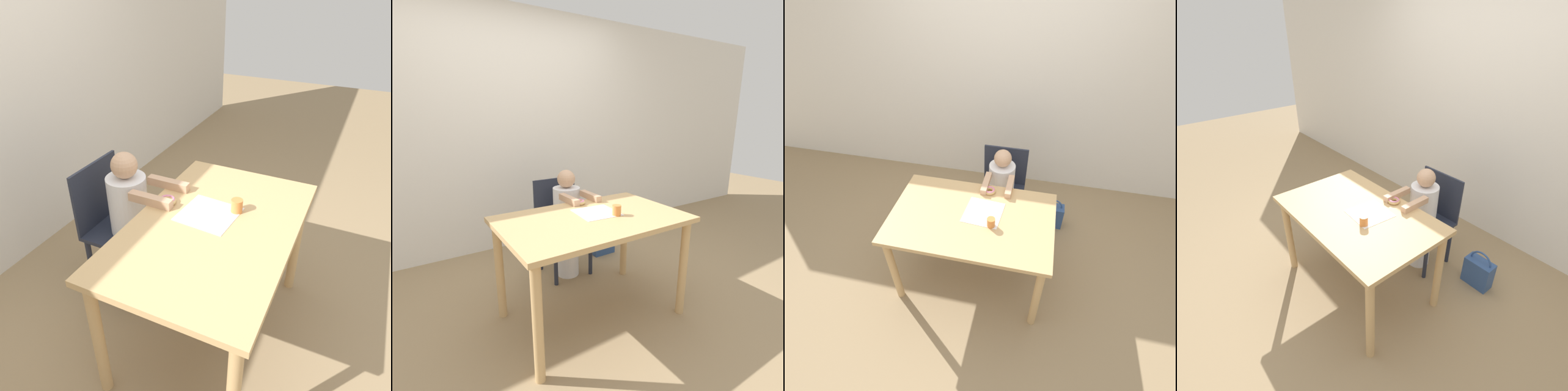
{
  "view_description": "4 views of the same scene",
  "coord_description": "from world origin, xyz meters",
  "views": [
    {
      "loc": [
        -1.45,
        -0.59,
        1.88
      ],
      "look_at": [
        0.04,
        0.12,
        0.89
      ],
      "focal_mm": 35.0,
      "sensor_mm": 36.0,
      "label": 1
    },
    {
      "loc": [
        -1.09,
        -1.66,
        1.46
      ],
      "look_at": [
        0.04,
        0.12,
        0.89
      ],
      "focal_mm": 28.0,
      "sensor_mm": 36.0,
      "label": 2
    },
    {
      "loc": [
        0.42,
        -1.58,
        2.45
      ],
      "look_at": [
        0.04,
        0.12,
        0.89
      ],
      "focal_mm": 28.0,
      "sensor_mm": 36.0,
      "label": 3
    },
    {
      "loc": [
        1.56,
        -1.14,
        2.07
      ],
      "look_at": [
        0.04,
        0.12,
        0.89
      ],
      "focal_mm": 28.0,
      "sensor_mm": 36.0,
      "label": 4
    }
  ],
  "objects": [
    {
      "name": "dining_table",
      "position": [
        0.0,
        0.0,
        0.66
      ],
      "size": [
        1.26,
        0.8,
        0.77
      ],
      "color": "tan",
      "rests_on": "ground_plane"
    },
    {
      "name": "ground_plane",
      "position": [
        0.0,
        0.0,
        0.0
      ],
      "size": [
        12.0,
        12.0,
        0.0
      ],
      "primitive_type": "plane",
      "color": "#997F5B"
    },
    {
      "name": "chair",
      "position": [
        0.13,
        0.73,
        0.47
      ],
      "size": [
        0.42,
        0.39,
        0.87
      ],
      "color": "#232838",
      "rests_on": "ground_plane"
    },
    {
      "name": "handbag",
      "position": [
        0.66,
        0.8,
        0.14
      ],
      "size": [
        0.24,
        0.13,
        0.36
      ],
      "color": "#2D4C84",
      "rests_on": "ground_plane"
    },
    {
      "name": "cup",
      "position": [
        0.16,
        -0.06,
        0.81
      ],
      "size": [
        0.06,
        0.06,
        0.07
      ],
      "color": "orange",
      "rests_on": "dining_table"
    },
    {
      "name": "napkin",
      "position": [
        0.08,
        0.06,
        0.77
      ],
      "size": [
        0.31,
        0.31,
        0.0
      ],
      "color": "white",
      "rests_on": "dining_table"
    },
    {
      "name": "donut",
      "position": [
        0.08,
        0.31,
        0.79
      ],
      "size": [
        0.1,
        0.1,
        0.03
      ],
      "color": "#DBB270",
      "rests_on": "dining_table"
    },
    {
      "name": "child_figure",
      "position": [
        0.13,
        0.61,
        0.5
      ],
      "size": [
        0.25,
        0.48,
        0.99
      ],
      "color": "white",
      "rests_on": "ground_plane"
    }
  ]
}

